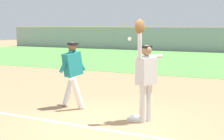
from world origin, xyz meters
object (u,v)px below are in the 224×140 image
fielder (146,72)px  runner (73,70)px  first_base (138,118)px  baseball (129,39)px  parked_car_white (211,43)px

fielder → runner: fielder is taller
first_base → fielder: bearing=-17.5°
runner → baseball: bearing=-0.7°
baseball → runner: bearing=160.0°
first_base → runner: bearing=168.8°
runner → parked_car_white: size_ratio=0.39×
first_base → runner: size_ratio=0.22×
first_base → runner: runner is taller
runner → baseball: (1.93, -0.70, 0.86)m
runner → parked_car_white: runner is taller
fielder → baseball: 0.83m
baseball → parked_car_white: baseball is taller
first_base → parked_car_white: bearing=97.8°
first_base → baseball: (-0.09, -0.30, 1.82)m
fielder → runner: bearing=8.1°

